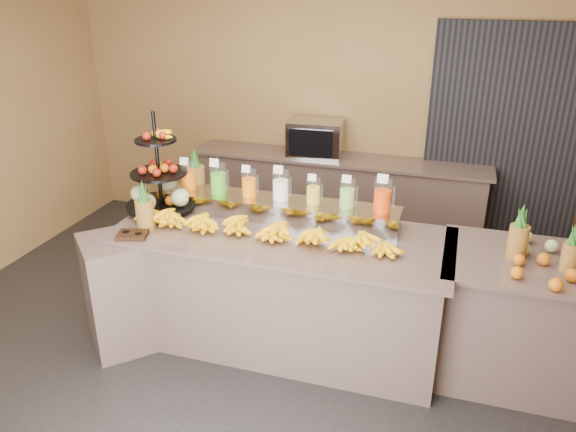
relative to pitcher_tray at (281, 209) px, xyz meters
The scene contains 20 objects.
ground 1.16m from the pitcher_tray, 81.14° to the right, with size 6.00×6.00×0.00m, color black.
room_envelope 0.94m from the pitcher_tray, 36.51° to the left, with size 6.04×5.02×2.82m.
buffet_counter 0.63m from the pitcher_tray, 94.44° to the right, with size 2.75×1.25×0.93m.
right_counter 1.88m from the pitcher_tray, ahead, with size 1.08×0.88×0.93m.
back_ledge 1.76m from the pitcher_tray, 86.90° to the left, with size 3.10×0.55×0.93m.
pitcher_tray is the anchor object (origin of this frame).
juice_pitcher_orange_a 0.80m from the pitcher_tray, behind, with size 0.12×0.13×0.30m.
juice_pitcher_green 0.55m from the pitcher_tray, behind, with size 0.13×0.13×0.31m.
juice_pitcher_orange_b 0.31m from the pitcher_tray, behind, with size 0.12×0.12×0.28m.
juice_pitcher_milk 0.18m from the pitcher_tray, 100.79° to the right, with size 0.13×0.13×0.31m.
juice_pitcher_lemon 0.31m from the pitcher_tray, ahead, with size 0.11×0.11×0.26m.
juice_pitcher_lime 0.55m from the pitcher_tray, ahead, with size 0.12×0.12×0.28m.
juice_pitcher_orange_c 0.80m from the pitcher_tray, ahead, with size 0.13×0.14×0.32m.
banana_heap 0.35m from the pitcher_tray, 99.55° to the right, with size 2.08×0.19×0.17m.
fruit_stand 0.95m from the pitcher_tray, behind, with size 0.65×0.65×0.80m.
condiment_caddy 1.13m from the pitcher_tray, 144.56° to the right, with size 0.21×0.16×0.03m, color black.
pineapple_left_a 1.03m from the pitcher_tray, 150.73° to the right, with size 0.13×0.13×0.39m.
pineapple_left_b 0.82m from the pitcher_tray, 168.50° to the left, with size 0.16×0.16×0.45m.
right_fruit_pile 1.88m from the pitcher_tray, ahead, with size 0.43×0.41×0.23m.
oven_warmer 1.68m from the pitcher_tray, 95.52° to the left, with size 0.56×0.39×0.37m, color gray.
Camera 1 is at (1.17, -3.25, 2.69)m, focal length 35.00 mm.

